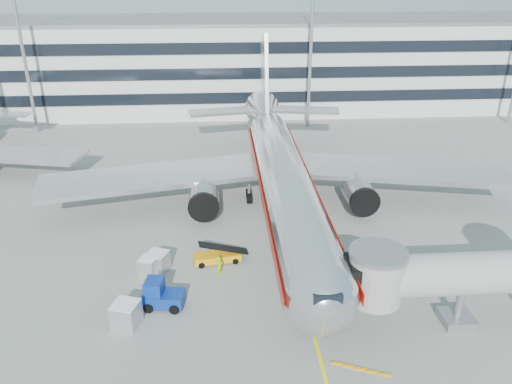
{
  "coord_description": "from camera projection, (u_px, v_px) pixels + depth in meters",
  "views": [
    {
      "loc": [
        -6.01,
        -36.02,
        23.34
      ],
      "look_at": [
        -2.92,
        7.29,
        4.0
      ],
      "focal_mm": 35.0,
      "sensor_mm": 36.0,
      "label": 1
    }
  ],
  "objects": [
    {
      "name": "cargo_container_front",
      "position": [
        126.0,
        314.0,
        35.49
      ],
      "size": [
        2.19,
        2.19,
        1.86
      ],
      "color": "#AFB1B6",
      "rests_on": "ground"
    },
    {
      "name": "ground",
      "position": [
        296.0,
        268.0,
        42.7
      ],
      "size": [
        180.0,
        180.0,
        0.0
      ],
      "primitive_type": "plane",
      "color": "gray",
      "rests_on": "ground"
    },
    {
      "name": "cargo_container_left",
      "position": [
        158.0,
        261.0,
        42.06
      ],
      "size": [
        2.1,
        2.1,
        1.71
      ],
      "color": "#AFB1B6",
      "rests_on": "ground"
    },
    {
      "name": "belt_loader",
      "position": [
        217.0,
        256.0,
        43.39
      ],
      "size": [
        4.36,
        2.08,
        2.04
      ],
      "color": "#F49E0A",
      "rests_on": "ground"
    },
    {
      "name": "jet_bridge",
      "position": [
        488.0,
        277.0,
        34.63
      ],
      "size": [
        17.8,
        4.5,
        7.0
      ],
      "color": "silver",
      "rests_on": "ground"
    },
    {
      "name": "lead_in_line",
      "position": [
        282.0,
        216.0,
        51.81
      ],
      "size": [
        0.25,
        70.0,
        0.01
      ],
      "primitive_type": "cube",
      "color": "yellow",
      "rests_on": "ground"
    },
    {
      "name": "light_mast_centre",
      "position": [
        312.0,
        31.0,
        75.44
      ],
      "size": [
        2.4,
        1.2,
        25.45
      ],
      "color": "gray",
      "rests_on": "ground"
    },
    {
      "name": "cargo_container_right",
      "position": [
        148.0,
        266.0,
        41.67
      ],
      "size": [
        1.78,
        1.78,
        1.48
      ],
      "color": "#AFB1B6",
      "rests_on": "ground"
    },
    {
      "name": "baggage_tug",
      "position": [
        161.0,
        295.0,
        37.49
      ],
      "size": [
        3.25,
        2.33,
        2.27
      ],
      "color": "navy",
      "rests_on": "ground"
    },
    {
      "name": "terminal",
      "position": [
        252.0,
        62.0,
        92.33
      ],
      "size": [
        150.0,
        24.25,
        15.6
      ],
      "color": "silver",
      "rests_on": "ground"
    },
    {
      "name": "ramp_worker",
      "position": [
        220.0,
        266.0,
        41.26
      ],
      "size": [
        0.71,
        0.8,
        1.85
      ],
      "primitive_type": "imported",
      "rotation": [
        0.0,
        0.0,
        1.08
      ],
      "color": "#93D916",
      "rests_on": "ground"
    },
    {
      "name": "main_jet",
      "position": [
        281.0,
        172.0,
        51.66
      ],
      "size": [
        50.95,
        48.7,
        16.06
      ],
      "color": "silver",
      "rests_on": "ground"
    },
    {
      "name": "light_mast_west",
      "position": [
        20.0,
        34.0,
        72.64
      ],
      "size": [
        2.4,
        1.2,
        25.45
      ],
      "color": "gray",
      "rests_on": "ground"
    }
  ]
}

